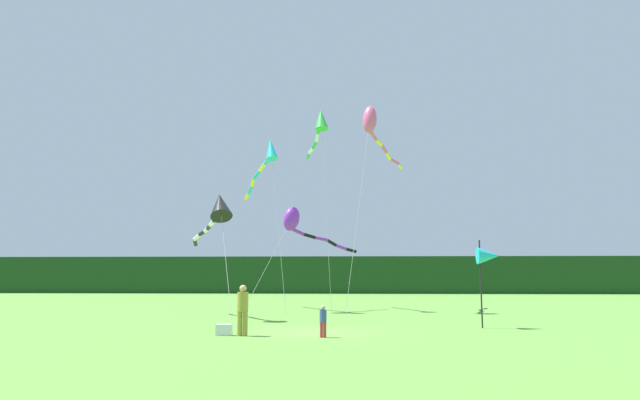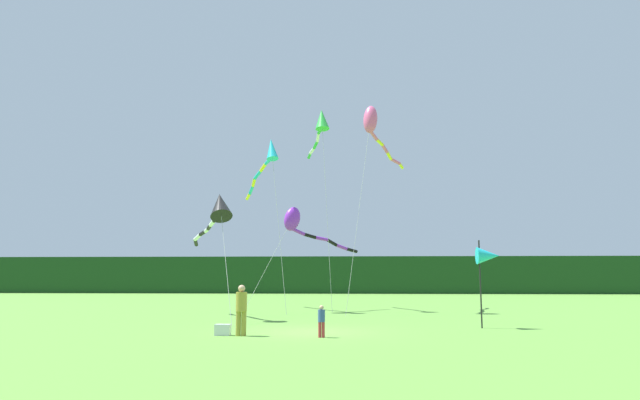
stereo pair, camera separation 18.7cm
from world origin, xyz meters
The scene contains 11 objects.
ground_plane centered at (0.00, 0.00, 0.00)m, with size 120.00×120.00×0.00m, color #5B9338.
distant_treeline centered at (0.00, 45.00, 2.13)m, with size 108.00×3.31×4.25m, color #193D19.
person_adult centered at (-2.31, -1.59, 0.99)m, with size 0.39×0.39×1.77m.
person_child centered at (0.55, -1.91, 0.61)m, with size 0.24×0.24×1.08m.
cooler_box centered at (-2.98, -1.46, 0.19)m, with size 0.55×0.31×0.39m, color silver.
banner_flag_pole centered at (7.12, 1.87, 2.87)m, with size 0.90×0.70×3.53m.
kite_cyan centered at (-3.61, 12.00, 9.23)m, with size 3.94×8.16×10.36m.
kite_rainbow centered at (2.88, 11.74, 11.10)m, with size 3.92×8.64×12.29m.
kite_green centered at (-0.39, 13.01, 11.61)m, with size 2.00×6.31×12.51m.
kite_black centered at (-4.96, 5.47, 5.36)m, with size 3.93×7.79×6.36m.
kite_purple centered at (-1.63, 11.32, 5.16)m, with size 6.29×5.53×6.23m.
Camera 1 is at (1.53, -21.50, 2.12)m, focal length 31.55 mm.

